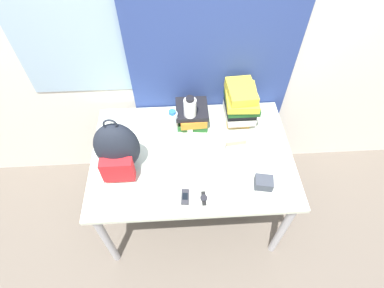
% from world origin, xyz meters
% --- Properties ---
extents(ground_plane, '(12.00, 12.00, 0.00)m').
position_xyz_m(ground_plane, '(0.00, 0.00, 0.00)').
color(ground_plane, '#665B51').
extents(wall_back, '(6.00, 0.06, 2.50)m').
position_xyz_m(wall_back, '(-0.00, 0.97, 1.25)').
color(wall_back, silver).
rests_on(wall_back, ground_plane).
extents(curtain_blue, '(1.10, 0.04, 2.50)m').
position_xyz_m(curtain_blue, '(0.16, 0.91, 1.25)').
color(curtain_blue, navy).
rests_on(curtain_blue, ground_plane).
extents(desk, '(1.30, 0.88, 0.76)m').
position_xyz_m(desk, '(0.00, 0.44, 0.68)').
color(desk, silver).
rests_on(desk, ground_plane).
extents(backpack, '(0.27, 0.24, 0.42)m').
position_xyz_m(backpack, '(-0.44, 0.37, 0.93)').
color(backpack, '#1E232D').
rests_on(backpack, desk).
extents(book_stack_left, '(0.23, 0.25, 0.14)m').
position_xyz_m(book_stack_left, '(0.02, 0.73, 0.83)').
color(book_stack_left, '#1E5623').
rests_on(book_stack_left, desk).
extents(book_stack_center, '(0.22, 0.29, 0.30)m').
position_xyz_m(book_stack_center, '(0.34, 0.73, 0.91)').
color(book_stack_center, olive).
rests_on(book_stack_center, desk).
extents(water_bottle, '(0.07, 0.07, 0.19)m').
position_xyz_m(water_bottle, '(-0.12, 0.65, 0.85)').
color(water_bottle, silver).
rests_on(water_bottle, desk).
extents(sports_bottle, '(0.08, 0.08, 0.29)m').
position_xyz_m(sports_bottle, '(0.00, 0.66, 0.90)').
color(sports_bottle, white).
rests_on(sports_bottle, desk).
extents(sunscreen_bottle, '(0.05, 0.05, 0.16)m').
position_xyz_m(sunscreen_bottle, '(0.19, 0.43, 0.83)').
color(sunscreen_bottle, white).
rests_on(sunscreen_bottle, desk).
extents(cell_phone, '(0.05, 0.10, 0.02)m').
position_xyz_m(cell_phone, '(-0.06, 0.12, 0.77)').
color(cell_phone, '#2D2D33').
rests_on(cell_phone, desk).
extents(sunglasses_case, '(0.15, 0.07, 0.04)m').
position_xyz_m(sunglasses_case, '(0.29, 0.52, 0.78)').
color(sunglasses_case, gray).
rests_on(sunglasses_case, desk).
extents(camera_pouch, '(0.12, 0.10, 0.06)m').
position_xyz_m(camera_pouch, '(0.41, 0.18, 0.79)').
color(camera_pouch, '#383D47').
rests_on(camera_pouch, desk).
extents(wristwatch, '(0.04, 0.09, 0.01)m').
position_xyz_m(wristwatch, '(0.05, 0.11, 0.76)').
color(wristwatch, black).
rests_on(wristwatch, desk).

